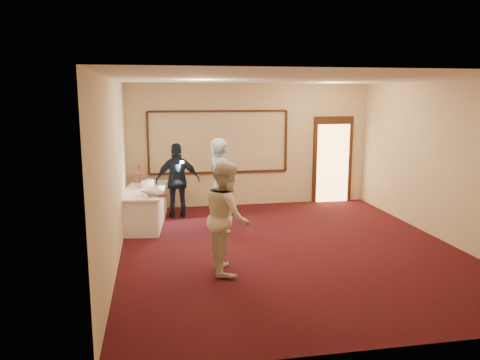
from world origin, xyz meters
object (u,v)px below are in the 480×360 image
plate_stack_a (145,185)px  pavlova_tray (153,192)px  buffet_table (145,207)px  guest (178,181)px  cupcake_stand (139,174)px  tart (152,191)px  plate_stack_b (150,183)px  woman (227,217)px  man (221,185)px

plate_stack_a → pavlova_tray: bearing=-78.3°
buffet_table → plate_stack_a: 0.47m
plate_stack_a → guest: size_ratio=0.11×
plate_stack_a → guest: bearing=27.7°
cupcake_stand → tart: cupcake_stand is taller
plate_stack_a → plate_stack_b: plate_stack_b is taller
plate_stack_a → tart: bearing=-72.1°
pavlova_tray → tart: size_ratio=2.05×
cupcake_stand → woman: woman is taller
buffet_table → plate_stack_a: size_ratio=12.10×
buffet_table → guest: bearing=32.3°
tart → woman: size_ratio=0.16×
buffet_table → man: (1.53, -0.76, 0.56)m
tart → woman: bearing=-66.4°
pavlova_tray → tart: 0.35m
pavlova_tray → guest: guest is taller
tart → man: man is taller
plate_stack_a → woman: bearing=-67.2°
pavlova_tray → plate_stack_a: 0.83m
pavlova_tray → cupcake_stand: size_ratio=1.28×
pavlova_tray → plate_stack_a: (-0.17, 0.81, -0.01)m
guest → plate_stack_b: bearing=19.5°
buffet_table → tart: (0.17, -0.37, 0.41)m
buffet_table → cupcake_stand: cupcake_stand is taller
woman → guest: 3.48m
man → woman: 2.22m
cupcake_stand → plate_stack_a: 0.86m
tart → man: 1.42m
pavlova_tray → plate_stack_a: size_ratio=3.21×
buffet_table → cupcake_stand: size_ratio=4.83×
plate_stack_b → woman: (1.20, -3.22, 0.03)m
plate_stack_b → guest: bearing=18.6°
pavlova_tray → plate_stack_a: pavlova_tray is taller
tart → woman: woman is taller
buffet_table → cupcake_stand: (-0.13, 0.93, 0.55)m
man → buffet_table: bearing=42.8°
tart → woman: 2.84m
buffet_table → cupcake_stand: 1.09m
man → plate_stack_a: bearing=40.0°
buffet_table → guest: guest is taller
man → guest: man is taller
cupcake_stand → man: (1.66, -1.69, 0.02)m
plate_stack_a → tart: (0.15, -0.46, -0.05)m
pavlova_tray → guest: size_ratio=0.35×
cupcake_stand → plate_stack_b: size_ratio=2.44×
cupcake_stand → man: 2.37m
pavlova_tray → plate_stack_b: 0.98m
plate_stack_b → woman: size_ratio=0.11×
buffet_table → woman: (1.30, -2.97, 0.49)m
woman → buffet_table: bearing=23.9°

